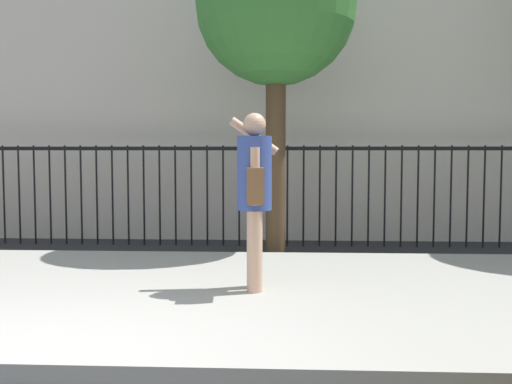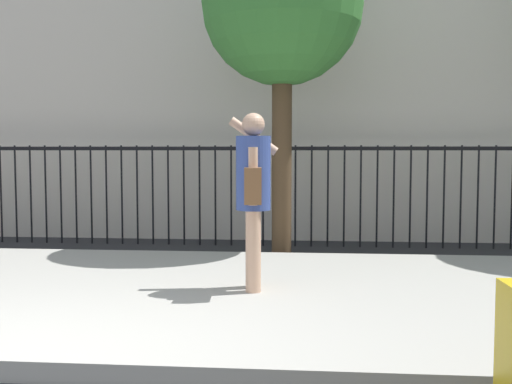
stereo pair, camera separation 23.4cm
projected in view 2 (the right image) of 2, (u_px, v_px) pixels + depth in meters
ground_plane at (21, 384)px, 4.03m from camera, size 60.00×60.00×0.00m
sidewalk at (122, 294)px, 6.21m from camera, size 28.00×4.40×0.15m
iron_fence at (192, 182)px, 9.82m from camera, size 12.03×0.04×1.60m
pedestrian_on_phone at (253, 188)px, 5.99m from camera, size 0.51×0.67×1.74m
street_tree_mid at (282, 7)px, 8.48m from camera, size 2.24×2.24×4.66m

